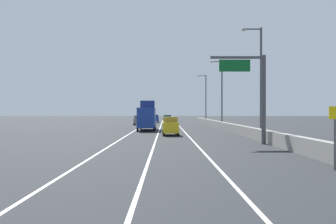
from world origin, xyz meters
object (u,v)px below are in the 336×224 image
(lamp_post_right_second, at_px, (259,75))
(lamp_post_right_third, at_px, (221,89))
(box_truck, at_px, (147,117))
(speed_advisory_sign, at_px, (335,133))
(car_gray_2, at_px, (138,120))
(car_green_3, at_px, (168,119))
(overhead_sign_gantry, at_px, (255,88))
(lamp_post_right_fourth, at_px, (205,96))
(car_yellow_0, at_px, (170,126))
(car_blue_1, at_px, (155,119))

(lamp_post_right_second, xyz_separation_m, lamp_post_right_third, (-0.24, 25.30, 0.00))
(box_truck, bearing_deg, lamp_post_right_second, -53.09)
(speed_advisory_sign, bearing_deg, car_gray_2, 102.91)
(lamp_post_right_third, height_order, car_green_3, lamp_post_right_third)
(overhead_sign_gantry, xyz_separation_m, speed_advisory_sign, (0.44, -14.00, -2.96))
(overhead_sign_gantry, relative_size, car_gray_2, 1.58)
(lamp_post_right_third, bearing_deg, lamp_post_right_fourth, 90.03)
(speed_advisory_sign, xyz_separation_m, car_yellow_0, (-7.42, 25.70, -0.70))
(lamp_post_right_second, height_order, car_gray_2, lamp_post_right_second)
(lamp_post_right_second, relative_size, lamp_post_right_third, 1.00)
(speed_advisory_sign, relative_size, car_yellow_0, 0.65)
(lamp_post_right_third, distance_m, box_truck, 15.66)
(lamp_post_right_fourth, height_order, car_green_3, lamp_post_right_fourth)
(lamp_post_right_third, bearing_deg, car_yellow_0, -113.13)
(lamp_post_right_third, xyz_separation_m, car_blue_1, (-11.91, 27.60, -5.49))
(car_green_3, bearing_deg, car_yellow_0, -89.83)
(car_gray_2, distance_m, car_green_3, 9.28)
(overhead_sign_gantry, distance_m, car_green_3, 52.58)
(car_yellow_0, bearing_deg, car_green_3, 90.17)
(overhead_sign_gantry, distance_m, car_blue_1, 60.85)
(car_blue_1, distance_m, car_gray_2, 15.35)
(car_green_3, height_order, box_truck, box_truck)
(overhead_sign_gantry, distance_m, lamp_post_right_third, 32.39)
(car_blue_1, bearing_deg, box_truck, -90.21)
(overhead_sign_gantry, height_order, lamp_post_right_second, lamp_post_right_second)
(lamp_post_right_second, distance_m, lamp_post_right_third, 25.30)
(lamp_post_right_third, xyz_separation_m, car_green_3, (-8.91, 19.67, -5.50))
(overhead_sign_gantry, bearing_deg, lamp_post_right_fourth, 88.21)
(car_green_3, bearing_deg, car_gray_2, -129.82)
(car_yellow_0, bearing_deg, lamp_post_right_second, -27.56)
(car_gray_2, bearing_deg, car_blue_1, 78.94)
(lamp_post_right_third, bearing_deg, lamp_post_right_second, -89.45)
(car_green_3, xyz_separation_m, box_truck, (-3.14, -28.60, 1.02))
(car_blue_1, relative_size, car_gray_2, 0.95)
(overhead_sign_gantry, height_order, lamp_post_right_fourth, lamp_post_right_fourth)
(lamp_post_right_second, distance_m, car_green_3, 46.22)
(speed_advisory_sign, xyz_separation_m, car_gray_2, (-13.49, 58.83, -0.79))
(overhead_sign_gantry, height_order, car_yellow_0, overhead_sign_gantry)
(car_gray_2, bearing_deg, overhead_sign_gantry, -73.78)
(car_gray_2, distance_m, box_truck, 21.68)
(car_yellow_0, bearing_deg, overhead_sign_gantry, -59.20)
(overhead_sign_gantry, xyz_separation_m, car_gray_2, (-13.04, 44.83, -3.76))
(lamp_post_right_second, bearing_deg, lamp_post_right_third, 90.55)
(speed_advisory_sign, distance_m, lamp_post_right_third, 46.55)
(lamp_post_right_fourth, distance_m, box_truck, 36.56)
(lamp_post_right_second, height_order, car_green_3, lamp_post_right_second)
(car_yellow_0, xyz_separation_m, car_gray_2, (-6.07, 33.12, -0.09))
(speed_advisory_sign, relative_size, car_gray_2, 0.63)
(lamp_post_right_fourth, height_order, car_blue_1, lamp_post_right_fourth)
(lamp_post_right_fourth, bearing_deg, car_green_3, -147.68)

